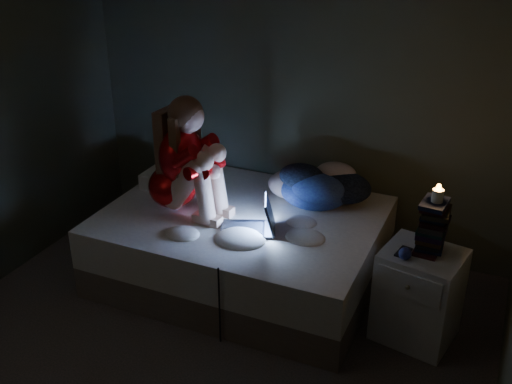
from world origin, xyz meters
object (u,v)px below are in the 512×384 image
Objects in this scene: woman at (172,153)px; phone at (405,254)px; bed at (243,245)px; laptop at (247,214)px; candle at (437,196)px; nightstand at (418,295)px.

woman reaches higher than phone.
laptop reaches higher than bed.
phone is (-0.13, -0.11, -0.38)m from candle.
laptop is 4.69× the size of candle.
candle reaches higher than nightstand.
nightstand is (1.35, -0.18, 0.05)m from bed.
bed is 0.89m from woman.
candle is at bearing -6.01° from bed.
woman reaches higher than bed.
nightstand is at bearing -20.16° from laptop.
woman is 2.40× the size of laptop.
phone is at bearing -11.74° from bed.
bed is 1.36m from nightstand.
candle is (1.24, 0.08, 0.35)m from laptop.
phone is at bearing -132.87° from nightstand.
phone is (-0.11, -0.08, 0.33)m from nightstand.
woman is 1.78m from phone.
woman is at bearing -170.57° from nightstand.
bed is 24.97× the size of candle.
candle is at bearing 63.80° from nightstand.
laptop is (0.64, -0.10, -0.32)m from woman.
bed is 14.27× the size of phone.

